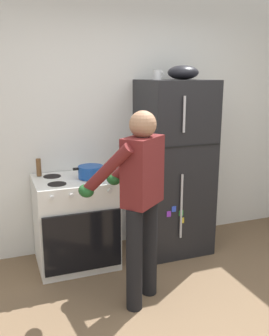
% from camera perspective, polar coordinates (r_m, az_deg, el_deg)
% --- Properties ---
extents(kitchen_wall_back, '(6.00, 0.10, 2.70)m').
position_cam_1_polar(kitchen_wall_back, '(4.13, -2.44, 6.75)').
color(kitchen_wall_back, white).
rests_on(kitchen_wall_back, ground).
extents(refrigerator, '(0.68, 0.72, 1.81)m').
position_cam_1_polar(refrigerator, '(4.05, 5.87, 0.12)').
color(refrigerator, black).
rests_on(refrigerator, ground).
extents(stove_range, '(0.76, 0.67, 0.89)m').
position_cam_1_polar(stove_range, '(3.85, -8.83, -7.98)').
color(stove_range, white).
rests_on(stove_range, ground).
extents(person_cook, '(0.68, 0.72, 1.60)m').
position_cam_1_polar(person_cook, '(3.02, 0.58, -3.56)').
color(person_cook, black).
rests_on(person_cook, ground).
extents(red_pot, '(0.34, 0.24, 0.12)m').
position_cam_1_polar(red_pot, '(3.69, -6.56, -0.57)').
color(red_pot, '#19479E').
rests_on(red_pot, stove_range).
extents(coffee_mug, '(0.11, 0.08, 0.10)m').
position_cam_1_polar(coffee_mug, '(3.90, 3.48, 13.77)').
color(coffee_mug, silver).
rests_on(coffee_mug, refrigerator).
extents(pepper_mill, '(0.05, 0.05, 0.17)m').
position_cam_1_polar(pepper_mill, '(3.84, -14.16, 0.10)').
color(pepper_mill, brown).
rests_on(pepper_mill, stove_range).
extents(mixing_bowl, '(0.31, 0.31, 0.14)m').
position_cam_1_polar(mixing_bowl, '(3.97, 7.29, 14.01)').
color(mixing_bowl, black).
rests_on(mixing_bowl, refrigerator).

